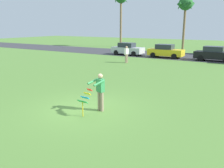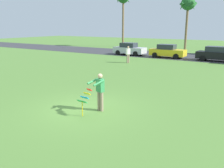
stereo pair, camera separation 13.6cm
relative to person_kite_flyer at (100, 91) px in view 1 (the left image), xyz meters
name	(u,v)px [view 1 (the left image)]	position (x,y,z in m)	size (l,w,h in m)	color
ground_plane	(84,109)	(-0.79, -0.20, -0.95)	(120.00, 120.00, 0.00)	#568438
road_strip	(195,57)	(-0.79, 22.06, -0.95)	(120.00, 8.00, 0.01)	#38383D
person_kite_flyer	(100,91)	(0.00, 0.00, 0.00)	(0.68, 0.75, 1.73)	gray
kite_held	(85,98)	(-0.23, -0.82, -0.19)	(0.52, 0.64, 1.14)	red
parked_car_silver	(127,49)	(-8.99, 19.66, -0.18)	(4.21, 1.86, 1.60)	silver
parked_car_yellow	(165,51)	(-3.79, 19.66, -0.18)	(4.20, 1.84, 1.60)	yellow
parked_car_black	(214,54)	(1.75, 19.66, -0.18)	(4.23, 1.90, 1.60)	black
palm_tree_left_near	(121,0)	(-16.06, 30.36, 7.24)	(2.58, 2.71, 9.71)	brown
palm_tree_right_near	(186,6)	(-4.60, 30.13, 5.80)	(2.58, 2.71, 8.14)	brown
person_walker_near	(126,54)	(-5.84, 13.47, -0.02)	(0.35, 0.53, 1.73)	gray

